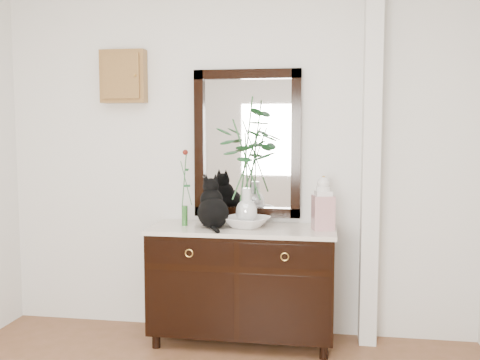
% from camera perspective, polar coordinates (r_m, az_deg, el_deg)
% --- Properties ---
extents(wall_back, '(3.60, 0.04, 2.70)m').
position_cam_1_polar(wall_back, '(4.04, -0.62, 2.60)').
color(wall_back, silver).
rests_on(wall_back, ground).
extents(pilaster, '(0.12, 0.20, 2.70)m').
position_cam_1_polar(pilaster, '(3.91, 13.78, 2.36)').
color(pilaster, silver).
rests_on(pilaster, ground).
extents(sideboard, '(1.33, 0.52, 0.82)m').
position_cam_1_polar(sideboard, '(3.92, 0.23, -10.48)').
color(sideboard, black).
rests_on(sideboard, ground).
extents(wall_mirror, '(0.80, 0.06, 1.10)m').
position_cam_1_polar(wall_mirror, '(4.01, 0.76, 3.87)').
color(wall_mirror, black).
rests_on(wall_mirror, wall_back).
extents(key_cabinet, '(0.35, 0.10, 0.40)m').
position_cam_1_polar(key_cabinet, '(4.24, -12.32, 10.73)').
color(key_cabinet, brown).
rests_on(key_cabinet, wall_back).
extents(cat, '(0.36, 0.39, 0.36)m').
position_cam_1_polar(cat, '(3.81, -2.90, -2.43)').
color(cat, black).
rests_on(cat, sideboard).
extents(lotus_bowl, '(0.41, 0.41, 0.08)m').
position_cam_1_polar(lotus_bowl, '(3.83, 0.69, -4.51)').
color(lotus_bowl, white).
rests_on(lotus_bowl, sideboard).
extents(vase_branches, '(0.55, 0.55, 0.92)m').
position_cam_1_polar(vase_branches, '(3.77, 0.70, 2.11)').
color(vase_branches, silver).
rests_on(vase_branches, lotus_bowl).
extents(bud_vase_rose, '(0.08, 0.08, 0.56)m').
position_cam_1_polar(bud_vase_rose, '(3.89, -5.95, -0.76)').
color(bud_vase_rose, '#2E682A').
rests_on(bud_vase_rose, sideboard).
extents(ginger_jar, '(0.17, 0.17, 0.38)m').
position_cam_1_polar(ginger_jar, '(3.77, 8.86, -2.39)').
color(ginger_jar, silver).
rests_on(ginger_jar, sideboard).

